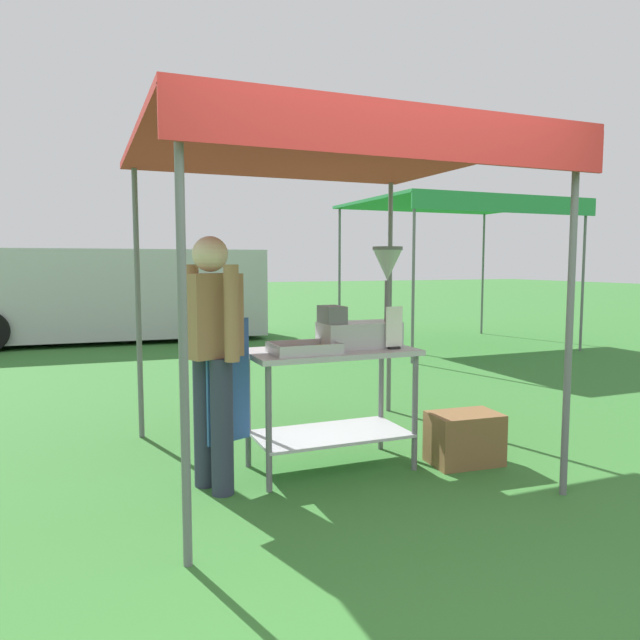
{
  "coord_description": "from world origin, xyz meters",
  "views": [
    {
      "loc": [
        -1.5,
        -2.47,
        1.44
      ],
      "look_at": [
        0.1,
        1.47,
        1.03
      ],
      "focal_mm": 33.22,
      "sensor_mm": 36.0,
      "label": 1
    }
  ],
  "objects_px": {
    "donut_tray": "(304,350)",
    "vendor": "(213,350)",
    "stall_canopy": "(326,158)",
    "menu_sign": "(394,330)",
    "donut_fryer": "(364,315)",
    "supply_crate": "(464,438)",
    "donut_cart": "(331,382)",
    "neighbour_tent": "(457,207)",
    "van_silver": "(103,294)"
  },
  "relations": [
    {
      "from": "vendor",
      "to": "donut_fryer",
      "type": "bearing_deg",
      "value": 4.78
    },
    {
      "from": "vendor",
      "to": "neighbour_tent",
      "type": "height_order",
      "value": "neighbour_tent"
    },
    {
      "from": "menu_sign",
      "to": "neighbour_tent",
      "type": "bearing_deg",
      "value": 51.33
    },
    {
      "from": "donut_fryer",
      "to": "vendor",
      "type": "height_order",
      "value": "vendor"
    },
    {
      "from": "stall_canopy",
      "to": "donut_cart",
      "type": "distance_m",
      "value": 1.55
    },
    {
      "from": "donut_cart",
      "to": "neighbour_tent",
      "type": "xyz_separation_m",
      "value": [
        4.42,
        4.85,
        1.79
      ]
    },
    {
      "from": "donut_cart",
      "to": "menu_sign",
      "type": "bearing_deg",
      "value": -19.72
    },
    {
      "from": "donut_cart",
      "to": "donut_tray",
      "type": "height_order",
      "value": "donut_tray"
    },
    {
      "from": "donut_tray",
      "to": "neighbour_tent",
      "type": "relative_size",
      "value": 0.13
    },
    {
      "from": "donut_tray",
      "to": "vendor",
      "type": "relative_size",
      "value": 0.28
    },
    {
      "from": "donut_tray",
      "to": "supply_crate",
      "type": "distance_m",
      "value": 1.37
    },
    {
      "from": "van_silver",
      "to": "donut_cart",
      "type": "bearing_deg",
      "value": -81.43
    },
    {
      "from": "donut_fryer",
      "to": "menu_sign",
      "type": "bearing_deg",
      "value": -45.68
    },
    {
      "from": "donut_cart",
      "to": "van_silver",
      "type": "height_order",
      "value": "van_silver"
    },
    {
      "from": "menu_sign",
      "to": "supply_crate",
      "type": "distance_m",
      "value": 0.96
    },
    {
      "from": "donut_fryer",
      "to": "supply_crate",
      "type": "xyz_separation_m",
      "value": [
        0.68,
        -0.28,
        -0.89
      ]
    },
    {
      "from": "van_silver",
      "to": "neighbour_tent",
      "type": "height_order",
      "value": "neighbour_tent"
    },
    {
      "from": "donut_cart",
      "to": "menu_sign",
      "type": "xyz_separation_m",
      "value": [
        0.41,
        -0.15,
        0.36
      ]
    },
    {
      "from": "vendor",
      "to": "neighbour_tent",
      "type": "bearing_deg",
      "value": 43.18
    },
    {
      "from": "stall_canopy",
      "to": "supply_crate",
      "type": "relative_size",
      "value": 4.84
    },
    {
      "from": "vendor",
      "to": "van_silver",
      "type": "distance_m",
      "value": 8.06
    },
    {
      "from": "stall_canopy",
      "to": "menu_sign",
      "type": "distance_m",
      "value": 1.28
    },
    {
      "from": "vendor",
      "to": "neighbour_tent",
      "type": "relative_size",
      "value": 0.47
    },
    {
      "from": "supply_crate",
      "to": "vendor",
      "type": "bearing_deg",
      "value": 173.94
    },
    {
      "from": "vendor",
      "to": "donut_cart",
      "type": "bearing_deg",
      "value": 5.55
    },
    {
      "from": "donut_cart",
      "to": "van_silver",
      "type": "xyz_separation_m",
      "value": [
        -1.2,
        7.98,
        0.26
      ]
    },
    {
      "from": "menu_sign",
      "to": "supply_crate",
      "type": "height_order",
      "value": "menu_sign"
    },
    {
      "from": "supply_crate",
      "to": "menu_sign",
      "type": "bearing_deg",
      "value": 166.84
    },
    {
      "from": "donut_fryer",
      "to": "neighbour_tent",
      "type": "relative_size",
      "value": 0.21
    },
    {
      "from": "donut_fryer",
      "to": "stall_canopy",
      "type": "bearing_deg",
      "value": 161.27
    },
    {
      "from": "stall_canopy",
      "to": "donut_cart",
      "type": "relative_size",
      "value": 2.18
    },
    {
      "from": "vendor",
      "to": "van_silver",
      "type": "bearing_deg",
      "value": 92.57
    },
    {
      "from": "stall_canopy",
      "to": "donut_cart",
      "type": "bearing_deg",
      "value": -90.0
    },
    {
      "from": "stall_canopy",
      "to": "donut_fryer",
      "type": "relative_size",
      "value": 3.55
    },
    {
      "from": "donut_cart",
      "to": "neighbour_tent",
      "type": "distance_m",
      "value": 6.8
    },
    {
      "from": "donut_tray",
      "to": "van_silver",
      "type": "relative_size",
      "value": 0.08
    },
    {
      "from": "stall_canopy",
      "to": "donut_tray",
      "type": "height_order",
      "value": "stall_canopy"
    },
    {
      "from": "stall_canopy",
      "to": "neighbour_tent",
      "type": "relative_size",
      "value": 0.74
    },
    {
      "from": "stall_canopy",
      "to": "supply_crate",
      "type": "distance_m",
      "value": 2.22
    },
    {
      "from": "stall_canopy",
      "to": "neighbour_tent",
      "type": "xyz_separation_m",
      "value": [
        4.42,
        4.76,
        0.24
      ]
    },
    {
      "from": "van_silver",
      "to": "menu_sign",
      "type": "bearing_deg",
      "value": -78.74
    },
    {
      "from": "donut_tray",
      "to": "neighbour_tent",
      "type": "distance_m",
      "value": 6.97
    },
    {
      "from": "menu_sign",
      "to": "neighbour_tent",
      "type": "distance_m",
      "value": 6.56
    },
    {
      "from": "vendor",
      "to": "van_silver",
      "type": "height_order",
      "value": "van_silver"
    },
    {
      "from": "menu_sign",
      "to": "vendor",
      "type": "bearing_deg",
      "value": 176.96
    },
    {
      "from": "donut_tray",
      "to": "donut_cart",
      "type": "bearing_deg",
      "value": 22.62
    },
    {
      "from": "vendor",
      "to": "supply_crate",
      "type": "distance_m",
      "value": 1.92
    },
    {
      "from": "donut_fryer",
      "to": "neighbour_tent",
      "type": "xyz_separation_m",
      "value": [
        4.16,
        4.84,
        1.33
      ]
    },
    {
      "from": "donut_cart",
      "to": "donut_fryer",
      "type": "relative_size",
      "value": 1.63
    },
    {
      "from": "donut_cart",
      "to": "donut_tray",
      "type": "relative_size",
      "value": 2.61
    }
  ]
}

